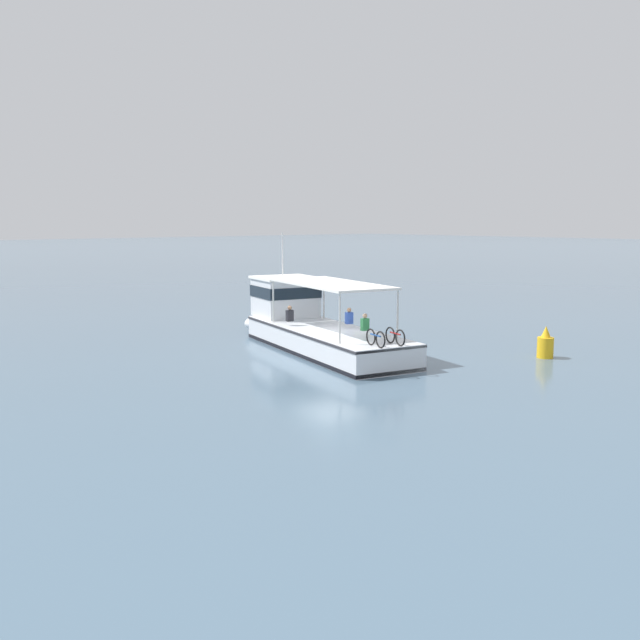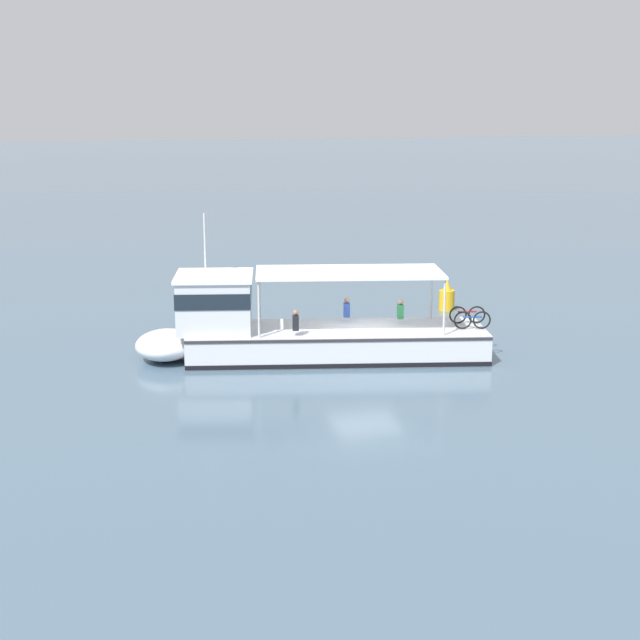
# 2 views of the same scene
# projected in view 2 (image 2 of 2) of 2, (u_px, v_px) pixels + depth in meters

# --- Properties ---
(ground_plane) EXTENTS (400.00, 400.00, 0.00)m
(ground_plane) POSITION_uv_depth(u_px,v_px,m) (366.00, 359.00, 35.15)
(ground_plane) COLOR slate
(ferry_main) EXTENTS (5.88, 13.07, 5.32)m
(ferry_main) POSITION_uv_depth(u_px,v_px,m) (292.00, 331.00, 35.13)
(ferry_main) COLOR silver
(ferry_main) RESTS_ON ground
(channel_buoy) EXTENTS (0.70, 0.70, 1.40)m
(channel_buoy) POSITION_uv_depth(u_px,v_px,m) (447.00, 298.00, 43.25)
(channel_buoy) COLOR gold
(channel_buoy) RESTS_ON ground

